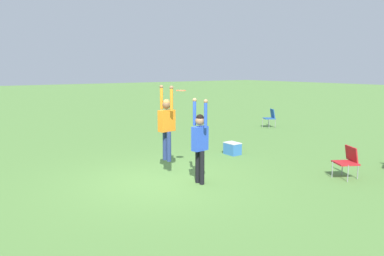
% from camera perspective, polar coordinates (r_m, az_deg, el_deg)
% --- Properties ---
extents(ground_plane, '(120.00, 120.00, 0.00)m').
position_cam_1_polar(ground_plane, '(9.76, -4.21, -7.88)').
color(ground_plane, '#56843D').
extents(person_jumping, '(0.61, 0.48, 2.05)m').
position_cam_1_polar(person_jumping, '(10.08, -3.89, 1.01)').
color(person_jumping, navy).
rests_on(person_jumping, ground_plane).
extents(person_defending, '(0.55, 0.43, 2.12)m').
position_cam_1_polar(person_defending, '(9.18, 1.21, -1.70)').
color(person_defending, black).
rests_on(person_defending, ground_plane).
extents(frisbee, '(0.26, 0.26, 0.02)m').
position_cam_1_polar(frisbee, '(9.68, -1.71, 5.73)').
color(frisbee, '#E04C23').
extents(camping_chair_3, '(0.69, 0.75, 0.89)m').
position_cam_1_polar(camping_chair_3, '(18.56, 11.88, 1.73)').
color(camping_chair_3, gray).
rests_on(camping_chair_3, ground_plane).
extents(camping_chair_4, '(0.71, 0.77, 0.82)m').
position_cam_1_polar(camping_chair_4, '(10.61, 22.66, -4.47)').
color(camping_chair_4, gray).
rests_on(camping_chair_4, ground_plane).
extents(cooler_box, '(0.53, 0.38, 0.40)m').
position_cam_1_polar(cooler_box, '(12.55, 6.18, -3.11)').
color(cooler_box, '#336BB7').
rests_on(cooler_box, ground_plane).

